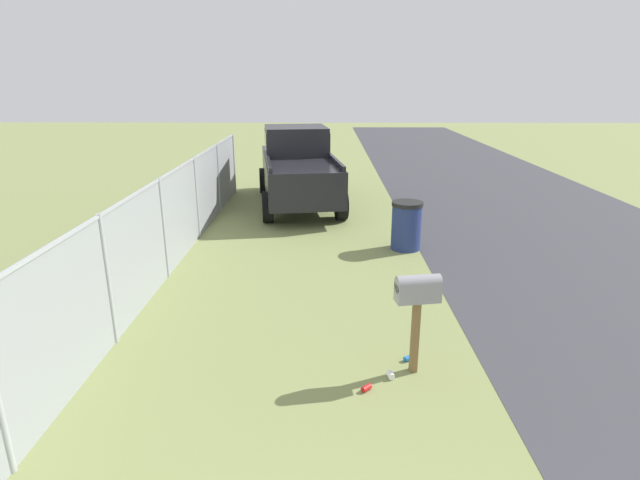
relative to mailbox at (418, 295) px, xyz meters
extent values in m
cube|color=brown|center=(0.00, 0.00, -0.53)|extent=(0.09, 0.09, 0.92)
cube|color=gray|center=(0.00, 0.00, 0.04)|extent=(0.28, 0.54, 0.22)
cylinder|color=gray|center=(0.00, 0.00, 0.15)|extent=(0.28, 0.54, 0.20)
cube|color=red|center=(0.11, 0.00, 0.11)|extent=(0.02, 0.04, 0.18)
cube|color=black|center=(8.34, 1.81, -0.11)|extent=(5.29, 2.53, 0.90)
cube|color=black|center=(8.95, 1.90, 0.72)|extent=(1.95, 1.90, 0.76)
cube|color=black|center=(8.95, 1.90, 0.72)|extent=(1.90, 1.93, 0.53)
cube|color=black|center=(7.12, 2.48, 0.40)|extent=(2.63, 0.46, 0.12)
cube|color=black|center=(7.36, 0.83, 0.40)|extent=(2.63, 0.46, 0.12)
cylinder|color=black|center=(9.87, 2.95, -0.61)|extent=(0.79, 0.37, 0.76)
cylinder|color=black|center=(10.13, 1.16, -0.61)|extent=(0.79, 0.37, 0.76)
cylinder|color=black|center=(6.55, 2.47, -0.61)|extent=(0.79, 0.37, 0.76)
cylinder|color=black|center=(6.82, 0.67, -0.61)|extent=(0.79, 0.37, 0.76)
cylinder|color=navy|center=(4.56, -0.59, -0.53)|extent=(0.60, 0.60, 0.91)
cylinder|color=black|center=(4.56, -0.59, -0.03)|extent=(0.63, 0.63, 0.08)
cylinder|color=#9EA3A8|center=(0.65, 3.86, -0.10)|extent=(0.07, 0.07, 1.77)
cylinder|color=#9EA3A8|center=(2.97, 3.86, -0.10)|extent=(0.07, 0.07, 1.77)
cylinder|color=#9EA3A8|center=(5.29, 3.86, -0.10)|extent=(0.07, 0.07, 1.77)
cylinder|color=#9EA3A8|center=(7.62, 3.86, -0.10)|extent=(0.07, 0.07, 1.77)
cylinder|color=#9EA3A8|center=(9.94, 3.86, -0.10)|extent=(0.07, 0.07, 1.77)
cube|color=#9EA3A8|center=(2.97, 3.86, 0.75)|extent=(13.94, 0.04, 0.04)
cube|color=gray|center=(2.97, 3.86, -0.10)|extent=(13.94, 0.01, 1.77)
cylinder|color=red|center=(-0.41, 0.59, -0.96)|extent=(0.13, 0.13, 0.07)
cylinder|color=white|center=(-0.17, 0.29, -0.95)|extent=(0.11, 0.10, 0.08)
cylinder|color=blue|center=(0.23, 0.02, -0.96)|extent=(0.12, 0.14, 0.07)
camera|label=1|loc=(-5.29, 1.06, 2.37)|focal=28.17mm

